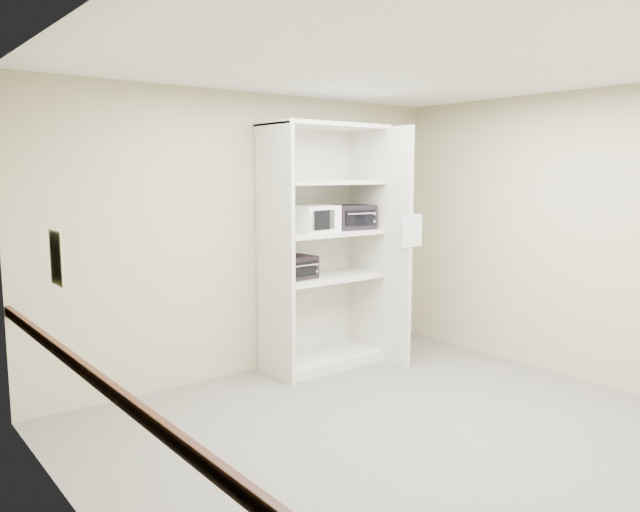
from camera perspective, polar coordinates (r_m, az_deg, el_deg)
floor at (r=4.90m, az=7.29°, el=-15.82°), size 4.50×4.00×0.01m
ceiling at (r=4.56m, az=7.89°, el=17.08°), size 4.50×4.00×0.01m
wall_back at (r=6.09m, az=-6.00°, el=1.98°), size 4.50×0.02×2.70m
wall_left at (r=3.34m, az=-20.57°, el=-3.13°), size 0.02×4.00×2.70m
wall_right at (r=6.34m, az=21.95°, el=1.68°), size 0.02×4.00×2.70m
shelving_unit at (r=6.26m, az=0.65°, el=0.15°), size 1.24×0.92×2.42m
microwave at (r=6.08m, az=-0.56°, el=3.41°), size 0.46×0.37×0.26m
toaster_oven_upper at (r=6.39m, az=2.84°, el=3.57°), size 0.47×0.37×0.25m
toaster_oven_lower at (r=6.06m, az=-2.41°, el=-1.07°), size 0.42×0.33×0.22m
paper_sign at (r=6.16m, az=8.44°, el=2.31°), size 0.25×0.02×0.31m
chair_rail at (r=3.45m, az=-19.86°, el=-10.45°), size 0.04×3.98×0.08m
wall_poster at (r=3.84m, az=-22.95°, el=-0.14°), size 0.01×0.23×0.32m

